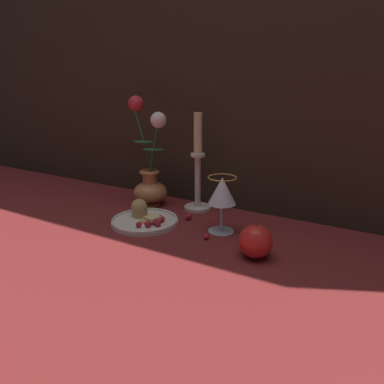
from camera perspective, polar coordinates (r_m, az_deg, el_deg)
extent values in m
plane|color=maroon|center=(1.08, -1.69, -5.48)|extent=(2.40, 2.40, 0.00)
cube|color=#2D2319|center=(1.23, 4.88, 25.81)|extent=(2.40, 0.04, 1.20)
cylinder|color=#B77042|center=(1.27, -6.33, -1.75)|extent=(0.07, 0.07, 0.01)
ellipsoid|color=#B77042|center=(1.26, -6.39, -0.01)|extent=(0.11, 0.11, 0.07)
cylinder|color=#B77042|center=(1.24, -6.46, 2.06)|extent=(0.05, 0.05, 0.04)
torus|color=#B77042|center=(1.24, -6.49, 3.05)|extent=(0.07, 0.07, 0.01)
cylinder|color=#23662D|center=(1.24, -7.50, 8.14)|extent=(0.06, 0.02, 0.22)
ellipsoid|color=#23662D|center=(1.24, -7.40, 7.63)|extent=(0.08, 0.07, 0.00)
sphere|color=red|center=(1.25, -8.52, 13.16)|extent=(0.05, 0.05, 0.05)
cylinder|color=#23662D|center=(1.21, -5.84, 6.88)|extent=(0.04, 0.01, 0.17)
ellipsoid|color=#23662D|center=(1.21, -5.90, 6.49)|extent=(0.08, 0.06, 0.00)
sphere|color=silver|center=(1.19, -5.14, 10.87)|extent=(0.05, 0.05, 0.05)
cylinder|color=silver|center=(1.11, -7.18, -4.55)|extent=(0.20, 0.20, 0.01)
torus|color=silver|center=(1.11, -7.20, -4.17)|extent=(0.19, 0.19, 0.01)
cylinder|color=tan|center=(1.14, -8.00, -2.97)|extent=(0.05, 0.05, 0.03)
sphere|color=tan|center=(1.13, -8.04, -2.25)|extent=(0.05, 0.05, 0.05)
cube|color=#DBBC7A|center=(1.09, -6.69, -4.43)|extent=(0.04, 0.04, 0.01)
cube|color=#DBBC7A|center=(1.08, -6.07, -3.97)|extent=(0.04, 0.04, 0.01)
sphere|color=#AD192D|center=(1.06, -8.12, -4.96)|extent=(0.02, 0.02, 0.02)
sphere|color=#AD192D|center=(1.06, -6.76, -4.89)|extent=(0.02, 0.02, 0.02)
sphere|color=#AD192D|center=(1.06, -5.23, -4.72)|extent=(0.02, 0.02, 0.02)
sphere|color=#AD192D|center=(1.09, -4.63, -4.14)|extent=(0.02, 0.02, 0.02)
sphere|color=#AD192D|center=(1.11, -4.94, -3.78)|extent=(0.01, 0.01, 0.01)
cylinder|color=silver|center=(1.06, 4.45, -5.88)|extent=(0.07, 0.07, 0.00)
cylinder|color=silver|center=(1.04, 4.50, -3.81)|extent=(0.01, 0.01, 0.08)
cone|color=silver|center=(1.02, 4.60, 0.20)|extent=(0.08, 0.08, 0.07)
cone|color=maroon|center=(1.02, 4.59, -0.40)|extent=(0.07, 0.07, 0.05)
torus|color=gold|center=(1.01, 4.65, 2.23)|extent=(0.08, 0.08, 0.00)
cylinder|color=silver|center=(1.22, 0.86, -2.38)|extent=(0.09, 0.09, 0.01)
cylinder|color=silver|center=(1.20, 0.88, 1.56)|extent=(0.02, 0.02, 0.16)
cylinder|color=silver|center=(1.18, 0.90, 5.66)|extent=(0.05, 0.05, 0.01)
cylinder|color=beige|center=(1.17, 0.91, 8.95)|extent=(0.03, 0.03, 0.13)
cylinder|color=black|center=(1.16, 0.93, 12.29)|extent=(0.00, 0.00, 0.01)
sphere|color=red|center=(0.91, 9.69, -7.42)|extent=(0.08, 0.08, 0.08)
cylinder|color=#4C3319|center=(0.89, 9.84, -4.65)|extent=(0.00, 0.00, 0.01)
sphere|color=#AD192D|center=(1.00, 2.19, -6.84)|extent=(0.02, 0.02, 0.02)
sphere|color=#AD192D|center=(1.13, -0.51, -3.82)|extent=(0.02, 0.02, 0.02)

